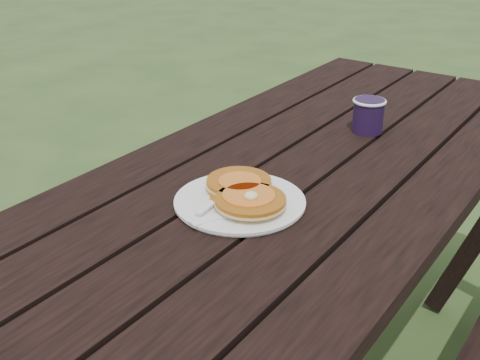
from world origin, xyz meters
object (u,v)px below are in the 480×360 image
Objects in this scene: picnic_table at (301,292)px; coffee_cup at (368,113)px; pancake_stack at (245,193)px; plate at (240,202)px.

coffee_cup is at bearing 81.73° from picnic_table.
coffee_cup reaches higher than pancake_stack.
pancake_stack is (0.01, 0.01, 0.02)m from plate.
picnic_table is 0.48m from plate.
plate is 0.53m from coffee_cup.
picnic_table is at bearing 90.66° from pancake_stack.
plate is at bearing -90.70° from picnic_table.
pancake_stack is at bearing -93.64° from coffee_cup.
picnic_table is at bearing -98.27° from coffee_cup.
plate is at bearing -94.29° from coffee_cup.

